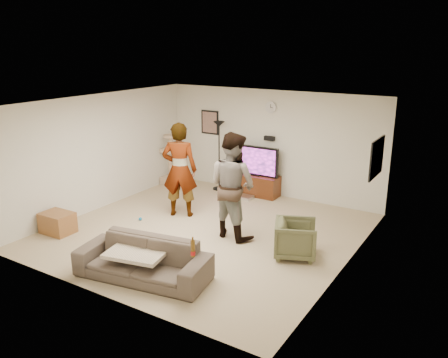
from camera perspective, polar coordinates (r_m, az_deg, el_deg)
The scene contains 24 objects.
floor at distance 9.01m, azimuth -2.27°, elevation -6.58°, with size 5.50×5.50×0.02m, color tan.
ceiling at distance 8.35m, azimuth -2.47°, elevation 9.53°, with size 5.50×5.50×0.02m, color white.
wall_back at distance 10.91m, azimuth 5.78°, elevation 4.43°, with size 5.50×0.04×2.50m, color silver.
wall_front at distance 6.62m, azimuth -15.88°, elevation -4.29°, with size 5.50×0.04×2.50m, color silver.
wall_left at distance 10.35m, azimuth -15.09°, elevation 3.27°, with size 0.04×5.50×2.50m, color silver.
wall_right at distance 7.47m, azimuth 15.40°, elevation -1.85°, with size 0.04×5.50×2.50m, color silver.
wall_clock at distance 10.74m, azimuth 5.85°, elevation 8.84°, with size 0.26×0.26×0.04m, color silver.
wall_speaker at distance 10.83m, azimuth 5.66°, elevation 5.05°, with size 0.25×0.10×0.10m, color black.
picture_back at distance 11.66m, azimuth -1.77°, elevation 7.05°, with size 0.42×0.03×0.52m, color #7A5B52.
picture_right at distance 8.90m, azimuth 18.41°, elevation 2.51°, with size 0.03×0.78×0.62m, color #EADD65.
tv_stand at distance 11.07m, azimuth 3.84°, elevation -0.70°, with size 1.19×0.45×0.50m, color #3F1C0B.
console_box at distance 10.84m, azimuth 2.52°, elevation -2.25°, with size 0.40×0.30×0.07m, color silver.
tv at distance 10.91m, azimuth 3.90°, elevation 2.29°, with size 1.18×0.08×0.70m, color black.
tv_screen at distance 10.87m, azimuth 3.79°, elevation 2.24°, with size 1.08×0.01×0.61m, color #D732C5.
floor_lamp at distance 11.30m, azimuth -0.61°, elevation 2.86°, with size 0.32×0.32×1.70m, color black.
cat_tree at distance 11.85m, azimuth -6.70°, elevation 2.46°, with size 0.42×0.42×1.32m, color tan.
person_left at distance 9.57m, azimuth -5.52°, elevation 1.14°, with size 0.73×0.48×1.99m, color #B5B5B5.
person_right at distance 8.49m, azimuth 1.06°, elevation -0.78°, with size 0.97×0.76×2.00m, color #3542A2.
sofa at distance 7.33m, azimuth -10.05°, elevation -9.84°, with size 2.09×0.82×0.61m, color #4B3F35.
throw_blanket at distance 7.34m, azimuth -10.66°, elevation -8.89°, with size 0.90×0.70×0.06m, color beige.
beer_bottle at distance 6.59m, azimuth -3.89°, elevation -8.60°, with size 0.06×0.06×0.25m, color #5E3C0E.
armchair at distance 7.99m, azimuth 8.87°, elevation -7.36°, with size 0.68×0.70×0.64m, color #4E5032.
side_table at distance 9.44m, azimuth -19.96°, elevation -5.13°, with size 0.60×0.45×0.40m, color brown.
toy_ball at distance 9.68m, azimuth -10.35°, elevation -4.89°, with size 0.07×0.07×0.07m, color #0F70AD.
Camera 1 is at (4.67, -6.84, 3.54)m, focal length 36.82 mm.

